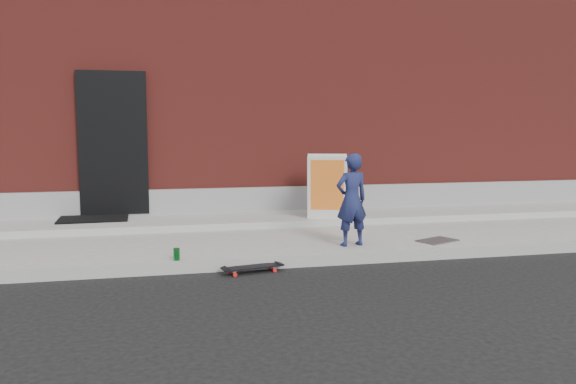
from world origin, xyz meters
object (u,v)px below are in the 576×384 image
object	(u,v)px
skateboard	(253,267)
pizza_sign	(327,186)
soda_can	(177,254)
child	(352,200)

from	to	relation	value
skateboard	pizza_sign	bearing A→B (deg)	54.52
skateboard	soda_can	xyz separation A→B (m)	(-0.84, 0.17, 0.16)
pizza_sign	soda_can	distance (m)	3.07
skateboard	pizza_sign	distance (m)	2.66
skateboard	soda_can	world-z (taller)	soda_can
child	soda_can	world-z (taller)	child
pizza_sign	soda_can	bearing A→B (deg)	-140.46
soda_can	skateboard	bearing A→B (deg)	-11.44
skateboard	soda_can	distance (m)	0.87
child	pizza_sign	size ratio (longest dim) A/B	1.18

